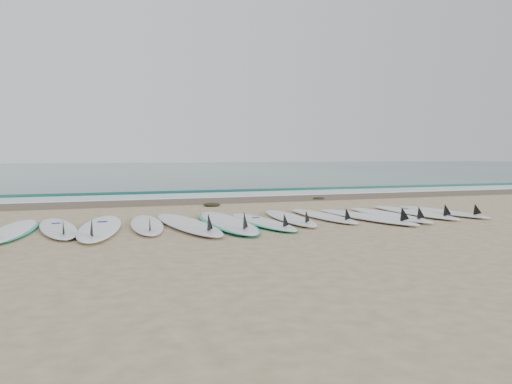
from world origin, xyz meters
name	(u,v)px	position (x,y,z in m)	size (l,w,h in m)	color
ground	(259,222)	(0.00, 0.00, 0.00)	(120.00, 120.00, 0.00)	tan
ocean	(122,169)	(0.00, 32.50, 0.01)	(120.00, 55.00, 0.03)	#195850
wet_sand_band	(204,201)	(0.00, 4.10, 0.01)	(120.00, 1.80, 0.01)	brown
foam_band	(192,196)	(0.00, 5.50, 0.02)	(120.00, 1.40, 0.04)	silver
wave_crest	(182,191)	(0.00, 7.00, 0.05)	(120.00, 1.00, 0.10)	#195850
surfboard_0	(13,230)	(-3.79, 0.08, 0.05)	(0.78, 2.43, 0.30)	white
surfboard_1	(58,228)	(-3.17, 0.06, 0.05)	(0.82, 2.47, 0.31)	white
surfboard_2	(100,227)	(-2.57, -0.14, 0.06)	(0.95, 2.88, 0.36)	white
surfboard_3	(147,224)	(-1.86, 0.02, 0.05)	(0.65, 2.42, 0.31)	white
surfboard_4	(188,224)	(-1.25, -0.21, 0.06)	(0.91, 2.90, 0.36)	white
surfboard_5	(227,222)	(-0.60, -0.15, 0.06)	(0.77, 2.94, 0.37)	white
surfboard_6	(262,222)	(-0.02, -0.23, 0.04)	(0.76, 2.41, 0.30)	white
surfboard_7	(290,218)	(0.60, 0.04, 0.05)	(0.66, 2.41, 0.30)	white
surfboard_8	(324,216)	(1.29, 0.12, 0.05)	(0.58, 2.33, 0.30)	white
surfboard_9	(367,216)	(1.94, -0.27, 0.06)	(0.94, 2.63, 0.33)	white
surfboard_10	(390,215)	(2.49, -0.16, 0.05)	(0.55, 2.46, 0.31)	white
surfboard_11	(415,212)	(3.18, 0.03, 0.05)	(0.59, 2.47, 0.31)	white
surfboard_12	(443,211)	(3.77, -0.02, 0.05)	(0.74, 2.33, 0.29)	silver
seaweed_near	(212,205)	(-0.12, 2.82, 0.04)	(0.40, 0.31, 0.08)	black
seaweed_far	(319,198)	(2.87, 3.56, 0.03)	(0.31, 0.24, 0.06)	black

